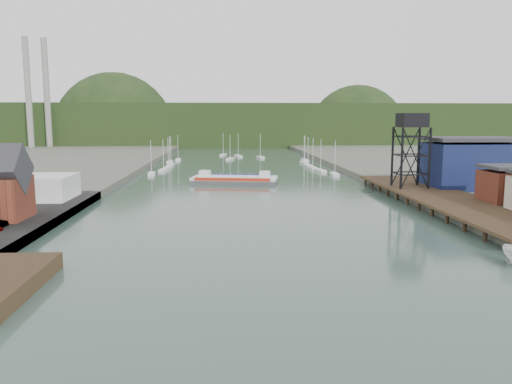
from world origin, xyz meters
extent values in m
plane|color=#294036|center=(0.00, 0.00, 0.00)|extent=(600.00, 600.00, 0.00)
cube|color=black|center=(37.00, 45.00, 1.90)|extent=(14.00, 70.00, 0.50)
cylinder|color=black|center=(31.00, 45.00, 0.80)|extent=(0.60, 0.60, 2.20)
cylinder|color=black|center=(43.00, 45.00, 0.80)|extent=(0.60, 0.60, 2.20)
cube|color=silver|center=(-44.00, 50.00, 3.85)|extent=(18.00, 12.00, 4.50)
cylinder|color=black|center=(32.00, 55.00, 8.65)|extent=(0.50, 0.50, 13.00)
cylinder|color=black|center=(38.00, 55.00, 8.65)|extent=(0.50, 0.50, 13.00)
cylinder|color=black|center=(32.00, 61.00, 8.65)|extent=(0.50, 0.50, 13.00)
cylinder|color=black|center=(38.00, 61.00, 8.65)|extent=(0.50, 0.50, 13.00)
cube|color=black|center=(35.00, 58.00, 16.65)|extent=(5.50, 5.50, 3.00)
cube|color=#0D163A|center=(50.00, 60.00, 6.60)|extent=(20.00, 14.00, 10.00)
cube|color=#2D2D33|center=(50.00, 60.00, 12.50)|extent=(20.50, 14.50, 0.80)
cube|color=#552618|center=(46.00, 38.00, 4.60)|extent=(9.00, 8.00, 6.00)
cube|color=silver|center=(-27.54, 103.89, 0.35)|extent=(2.67, 7.65, 0.90)
cube|color=silver|center=(-25.28, 115.30, 0.35)|extent=(2.81, 7.67, 0.90)
cube|color=silver|center=(-24.71, 124.17, 0.35)|extent=(2.35, 7.59, 0.90)
cube|color=silver|center=(-24.81, 134.09, 0.35)|extent=(2.01, 7.50, 0.90)
cube|color=silver|center=(-26.64, 146.33, 0.35)|extent=(2.00, 7.50, 0.90)
cube|color=silver|center=(-24.32, 156.17, 0.35)|extent=(2.16, 7.54, 0.90)
cube|color=silver|center=(27.56, 99.03, 0.35)|extent=(2.53, 7.62, 0.90)
cube|color=silver|center=(25.46, 110.51, 0.35)|extent=(2.76, 7.67, 0.90)
cube|color=silver|center=(24.46, 119.29, 0.35)|extent=(2.22, 7.56, 0.90)
cube|color=silver|center=(24.27, 128.28, 0.35)|extent=(2.18, 7.54, 0.90)
cube|color=silver|center=(24.67, 139.38, 0.35)|extent=(2.46, 7.61, 0.90)
cube|color=silver|center=(26.78, 150.99, 0.35)|extent=(2.48, 7.61, 0.90)
cube|color=silver|center=(-3.16, 160.00, 0.35)|extent=(3.78, 7.76, 0.90)
cube|color=silver|center=(10.04, 168.00, 0.35)|extent=(3.31, 7.74, 0.90)
cube|color=silver|center=(0.66, 176.00, 0.35)|extent=(3.76, 7.76, 0.90)
cube|color=silver|center=(-6.11, 184.00, 0.35)|extent=(3.40, 7.74, 0.90)
cylinder|color=gray|center=(-110.00, 230.00, 30.00)|extent=(3.20, 3.20, 60.00)
cylinder|color=gray|center=(-102.00, 235.00, 30.00)|extent=(3.20, 3.20, 60.00)
cube|color=black|center=(0.00, 300.00, 12.00)|extent=(500.00, 120.00, 28.00)
sphere|color=black|center=(-80.00, 300.00, 8.00)|extent=(80.00, 80.00, 80.00)
sphere|color=black|center=(90.00, 310.00, 6.00)|extent=(70.00, 70.00, 70.00)
cube|color=#474749|center=(-2.74, 84.34, 0.45)|extent=(23.69, 12.71, 0.90)
cube|color=silver|center=(-2.74, 84.34, 1.26)|extent=(23.69, 12.71, 0.72)
cube|color=red|center=(-3.52, 79.86, 1.44)|extent=(19.51, 3.52, 0.81)
cube|color=navy|center=(-1.97, 88.81, 1.44)|extent=(19.51, 3.52, 0.81)
cube|color=silver|center=(-10.72, 85.72, 2.34)|extent=(3.12, 3.12, 1.80)
cube|color=silver|center=(5.23, 82.95, 2.34)|extent=(3.12, 3.12, 1.80)
camera|label=1|loc=(-5.22, -47.91, 16.97)|focal=35.00mm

